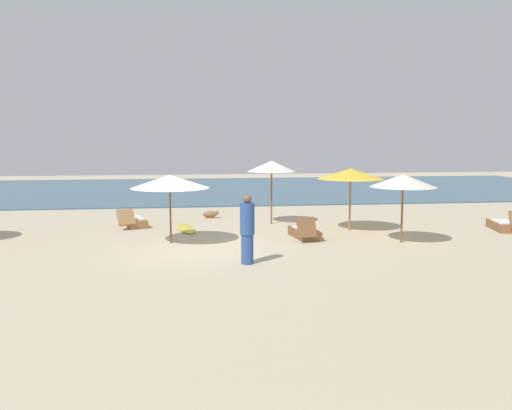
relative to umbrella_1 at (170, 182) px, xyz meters
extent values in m
plane|color=#BCAD8E|center=(0.67, -0.91, -1.83)|extent=(60.00, 60.00, 0.00)
cube|color=#3D6075|center=(0.67, 16.09, -1.80)|extent=(48.00, 16.00, 0.06)
cylinder|color=brown|center=(0.00, 0.00, -0.84)|extent=(0.06, 0.06, 1.97)
cone|color=white|center=(0.00, 0.00, 0.00)|extent=(2.30, 2.30, 0.38)
cylinder|color=brown|center=(6.79, -0.77, -0.84)|extent=(0.06, 0.06, 1.99)
cone|color=silver|center=(6.79, -0.77, 0.02)|extent=(1.95, 1.95, 0.38)
cylinder|color=brown|center=(3.52, 3.22, -0.72)|extent=(0.06, 0.06, 2.23)
cone|color=white|center=(3.52, 3.22, 0.25)|extent=(1.73, 1.73, 0.39)
cylinder|color=olive|center=(5.91, 1.51, -0.81)|extent=(0.06, 0.06, 2.03)
cone|color=gold|center=(5.91, 1.51, 0.08)|extent=(2.22, 2.22, 0.35)
cube|color=brown|center=(11.02, 0.88, -1.69)|extent=(0.90, 1.59, 0.28)
cube|color=white|center=(11.02, 0.88, -1.53)|extent=(0.71, 1.13, 0.03)
cube|color=olive|center=(-1.34, 3.32, -1.69)|extent=(1.03, 1.61, 0.28)
cube|color=olive|center=(-1.56, 2.65, -1.42)|extent=(0.70, 0.66, 0.51)
cube|color=white|center=(-1.34, 3.32, -1.53)|extent=(0.81, 1.16, 0.03)
cube|color=brown|center=(4.10, 0.35, -1.69)|extent=(0.79, 1.57, 0.28)
cube|color=brown|center=(4.01, -0.35, -1.39)|extent=(0.61, 0.44, 0.60)
cube|color=white|center=(4.10, 0.35, -1.53)|extent=(0.64, 1.11, 0.03)
cylinder|color=#2D4C8C|center=(1.94, -2.90, -1.46)|extent=(0.35, 0.35, 0.74)
cylinder|color=#2D4C8C|center=(1.94, -2.90, -0.70)|extent=(0.41, 0.41, 0.78)
sphere|color=brown|center=(1.94, -2.90, -0.21)|extent=(0.21, 0.21, 0.21)
cube|color=olive|center=(1.38, 4.88, -1.81)|extent=(0.35, 0.21, 0.04)
ellipsoid|color=olive|center=(1.38, 4.88, -1.67)|extent=(0.59, 0.31, 0.25)
sphere|color=olive|center=(1.63, 4.85, -1.62)|extent=(0.18, 0.18, 0.18)
ellipsoid|color=gold|center=(0.44, 2.41, -1.79)|extent=(0.86, 2.22, 0.07)
camera|label=1|loc=(0.41, -16.23, 1.33)|focal=38.74mm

